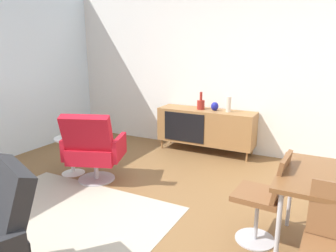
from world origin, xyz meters
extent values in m
plane|color=brown|center=(0.00, 0.00, 0.00)|extent=(8.32, 8.32, 0.00)
cube|color=white|center=(0.00, 2.60, 1.40)|extent=(6.80, 0.12, 2.80)
cube|color=olive|center=(-0.47, 2.30, 0.44)|extent=(1.60, 0.44, 0.56)
cube|color=black|center=(-0.77, 2.08, 0.44)|extent=(0.70, 0.01, 0.48)
cylinder|color=olive|center=(-1.21, 2.13, 0.08)|extent=(0.03, 0.03, 0.16)
cylinder|color=olive|center=(0.27, 2.13, 0.08)|extent=(0.03, 0.03, 0.16)
cylinder|color=olive|center=(-1.21, 2.47, 0.08)|extent=(0.03, 0.03, 0.16)
cylinder|color=olive|center=(0.27, 2.47, 0.08)|extent=(0.03, 0.03, 0.16)
cylinder|color=beige|center=(-0.11, 2.30, 0.84)|extent=(0.08, 0.08, 0.24)
ellipsoid|color=navy|center=(-0.33, 2.30, 0.79)|extent=(0.12, 0.12, 0.14)
cylinder|color=maroon|center=(-0.57, 2.30, 0.79)|extent=(0.12, 0.12, 0.15)
cylinder|color=maroon|center=(-0.57, 2.30, 0.94)|extent=(0.04, 0.04, 0.14)
cylinder|color=#B7B7BC|center=(1.05, -0.22, 0.35)|extent=(0.04, 0.04, 0.70)
cylinder|color=#B7B7BC|center=(1.05, 0.56, 0.35)|extent=(0.04, 0.04, 0.70)
cube|color=brown|center=(0.82, 0.17, 0.45)|extent=(0.42, 0.42, 0.05)
cube|color=brown|center=(1.00, 0.16, 0.67)|extent=(0.11, 0.38, 0.38)
cylinder|color=#B7B7BC|center=(0.82, 0.17, 0.21)|extent=(0.04, 0.04, 0.42)
cylinder|color=#B7B7BC|center=(0.82, 0.17, 0.01)|extent=(0.36, 0.36, 0.01)
cube|color=red|center=(-1.35, 0.56, 0.38)|extent=(0.76, 0.74, 0.20)
cube|color=red|center=(-1.27, 0.34, 0.69)|extent=(0.66, 0.47, 0.51)
cube|color=red|center=(-1.05, 0.68, 0.46)|extent=(0.24, 0.49, 0.28)
cube|color=red|center=(-1.66, 0.44, 0.46)|extent=(0.24, 0.49, 0.28)
cylinder|color=#B7B7BC|center=(-1.35, 0.56, 0.14)|extent=(0.06, 0.06, 0.28)
cylinder|color=#B7B7BC|center=(-1.35, 0.56, 0.01)|extent=(0.48, 0.48, 0.02)
cube|color=#262628|center=(-0.63, -1.20, 0.69)|extent=(0.66, 0.48, 0.51)
cylinder|color=white|center=(-1.79, 0.59, 0.51)|extent=(0.44, 0.44, 0.02)
cylinder|color=white|center=(-1.79, 0.59, 0.25)|extent=(0.05, 0.05, 0.50)
cone|color=white|center=(-1.79, 0.59, 0.01)|extent=(0.32, 0.32, 0.02)
cylinder|color=#262628|center=(-1.79, 0.59, 0.55)|extent=(0.20, 0.20, 0.05)
sphere|color=orange|center=(-1.75, 0.59, 0.59)|extent=(0.07, 0.07, 0.07)
sphere|color=orange|center=(-1.81, 0.62, 0.59)|extent=(0.07, 0.07, 0.07)
sphere|color=orange|center=(-1.81, 0.55, 0.59)|extent=(0.07, 0.07, 0.07)
cube|color=#B7AD99|center=(-1.04, -0.43, 0.00)|extent=(2.20, 1.70, 0.01)
camera|label=1|loc=(1.28, -2.45, 1.72)|focal=33.50mm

